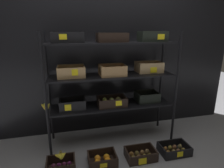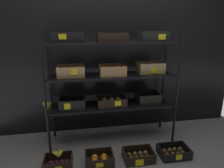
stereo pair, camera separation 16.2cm
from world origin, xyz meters
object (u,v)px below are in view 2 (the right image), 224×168
at_px(crate_ground_orange, 99,159).
at_px(crate_ground_kiwi, 138,156).
at_px(banana_bunch_loose, 58,154).
at_px(crate_ground_right_kiwi, 174,152).
at_px(display_rack, 112,74).
at_px(crate_ground_plum, 58,164).

relative_size(crate_ground_orange, crate_ground_kiwi, 0.92).
relative_size(crate_ground_orange, banana_bunch_loose, 2.48).
bearing_deg(crate_ground_right_kiwi, banana_bunch_loose, 178.93).
xyz_separation_m(crate_ground_orange, banana_bunch_loose, (-0.46, 0.01, 0.13)).
bearing_deg(crate_ground_kiwi, display_rack, 115.66).
relative_size(crate_ground_plum, crate_ground_orange, 0.96).
bearing_deg(crate_ground_orange, display_rack, 63.74).
height_order(crate_ground_kiwi, banana_bunch_loose, banana_bunch_loose).
bearing_deg(crate_ground_plum, banana_bunch_loose, 14.77).
distance_m(crate_ground_right_kiwi, banana_bunch_loose, 1.38).
height_order(display_rack, crate_ground_plum, display_rack).
bearing_deg(crate_ground_right_kiwi, display_rack, 144.51).
height_order(crate_ground_plum, banana_bunch_loose, banana_bunch_loose).
xyz_separation_m(crate_ground_orange, crate_ground_kiwi, (0.47, -0.02, -0.00)).
bearing_deg(crate_ground_orange, crate_ground_plum, 179.64).
height_order(crate_ground_plum, crate_ground_right_kiwi, crate_ground_plum).
distance_m(crate_ground_kiwi, crate_ground_right_kiwi, 0.45).
bearing_deg(crate_ground_kiwi, crate_ground_orange, 177.58).
relative_size(crate_ground_orange, crate_ground_right_kiwi, 0.90).
relative_size(display_rack, banana_bunch_loose, 13.20).
relative_size(display_rack, crate_ground_orange, 5.33).
xyz_separation_m(crate_ground_plum, crate_ground_kiwi, (0.93, -0.02, -0.00)).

